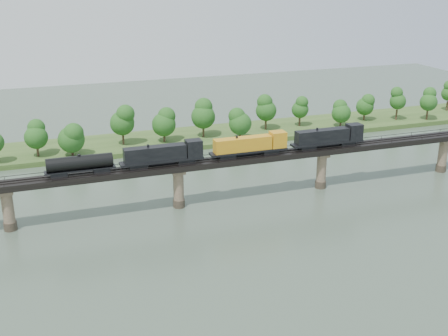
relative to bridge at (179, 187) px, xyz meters
name	(u,v)px	position (x,y,z in m)	size (l,w,h in m)	color
ground	(217,262)	(0.00, -30.00, -5.46)	(400.00, 400.00, 0.00)	#39483B
far_bank	(137,143)	(0.00, 55.00, -4.66)	(300.00, 24.00, 1.60)	#355120
bridge	(179,187)	(0.00, 0.00, 0.00)	(236.00, 30.00, 11.50)	#473A2D
bridge_superstructure	(178,163)	(0.00, 0.00, 6.33)	(220.00, 4.90, 0.75)	black
far_treeline	(114,126)	(-8.21, 50.52, 3.37)	(289.06, 17.54, 13.60)	#382619
freight_train	(221,149)	(11.30, 0.00, 8.76)	(82.85, 3.23, 5.70)	black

